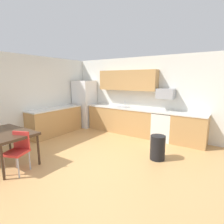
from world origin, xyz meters
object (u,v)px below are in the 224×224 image
at_px(refrigerator, 85,104).
at_px(microwave, 166,94).
at_px(dining_table, 5,135).
at_px(trash_bin, 158,148).
at_px(oven_range, 163,126).
at_px(chair_near_table, 18,149).

bearing_deg(refrigerator, microwave, 3.13).
bearing_deg(dining_table, refrigerator, 103.17).
relative_size(refrigerator, trash_bin, 3.13).
height_order(oven_range, trash_bin, oven_range).
height_order(microwave, chair_near_table, microwave).
bearing_deg(chair_near_table, oven_range, 63.04).
bearing_deg(refrigerator, trash_bin, -21.24).
relative_size(refrigerator, chair_near_table, 2.21).
bearing_deg(oven_range, microwave, 90.00).
distance_m(dining_table, trash_bin, 3.58).
xyz_separation_m(dining_table, chair_near_table, (0.57, -0.02, -0.20)).
height_order(refrigerator, microwave, refrigerator).
xyz_separation_m(refrigerator, chair_near_table, (1.41, -3.61, -0.43)).
distance_m(microwave, trash_bin, 2.03).
height_order(oven_range, chair_near_table, oven_range).
relative_size(oven_range, microwave, 1.69).
bearing_deg(trash_bin, oven_range, 103.71).
relative_size(dining_table, chair_near_table, 1.65).
xyz_separation_m(refrigerator, trash_bin, (3.65, -1.42, -0.64)).
xyz_separation_m(microwave, trash_bin, (0.37, -1.60, -1.19)).
relative_size(refrigerator, dining_table, 1.34).
xyz_separation_m(oven_range, dining_table, (-2.45, -3.67, 0.25)).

